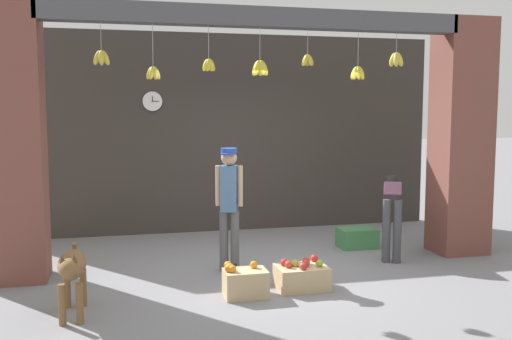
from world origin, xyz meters
The scene contains 13 objects.
ground_plane centered at (0.00, 0.00, 0.00)m, with size 60.00×60.00×0.00m, color gray.
shop_back_wall centered at (0.00, 2.57, 1.63)m, with size 7.17×0.12×3.27m, color #38332D.
shop_pillar_left centered at (-2.94, 0.30, 1.63)m, with size 0.70×0.60×3.27m, color brown.
shop_pillar_right centered at (2.94, 0.30, 1.63)m, with size 0.70×0.60×3.27m, color brown.
storefront_awning centered at (0.02, 0.12, 3.10)m, with size 5.27×0.29×0.90m.
dog centered at (-2.20, -1.14, 0.48)m, with size 0.27×0.96×0.71m.
shopkeeper centered at (-0.41, 0.08, 0.90)m, with size 0.33×0.29×1.55m.
worker_stooping centered at (1.86, 0.21, 0.74)m, with size 0.51×0.80×1.10m.
fruit_crate_oranges centered at (-0.43, -0.92, 0.16)m, with size 0.46×0.33×0.37m.
fruit_crate_apples centered at (0.26, -0.80, 0.14)m, with size 0.57×0.42×0.34m.
produce_box_green centered at (1.65, 0.87, 0.14)m, with size 0.55×0.37×0.29m, color #42844C.
water_bottle centered at (-0.43, -0.39, 0.10)m, with size 0.06×0.06×0.22m.
wall_clock centered at (-1.20, 2.49, 2.16)m, with size 0.33×0.03×0.33m.
Camera 1 is at (-1.70, -6.81, 2.01)m, focal length 40.00 mm.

